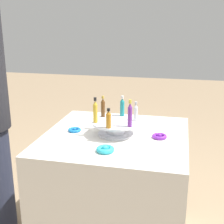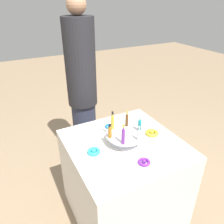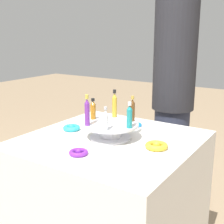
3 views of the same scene
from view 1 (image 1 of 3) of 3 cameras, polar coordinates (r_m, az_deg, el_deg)
party_table at (r=1.97m, az=0.64°, el=-14.39°), size 0.82×0.82×0.75m
display_stand at (r=1.79m, az=0.69°, el=-2.69°), size 0.28×0.28×0.08m
bottle_purple at (r=1.68m, az=3.30°, el=-0.44°), size 0.02×0.02×0.15m
bottle_clear at (r=1.79m, az=4.37°, el=0.03°), size 0.02×0.02×0.11m
bottle_teal at (r=1.87m, az=1.88°, el=0.99°), size 0.03×0.03×0.12m
bottle_brown at (r=1.85m, az=-1.66°, el=0.88°), size 0.02×0.02×0.13m
bottle_gold at (r=1.75m, az=-3.07°, el=0.16°), size 0.02×0.02×0.15m
bottle_amber at (r=1.66m, az=-0.64°, el=-1.28°), size 0.03×0.03×0.11m
ribbon_bow_purple at (r=1.77m, az=8.66°, el=-4.43°), size 0.08×0.08×0.03m
ribbon_bow_gold at (r=2.04m, az=2.23°, el=-1.33°), size 0.10×0.10×0.04m
ribbon_bow_blue at (r=1.87m, az=-6.84°, el=-3.23°), size 0.08×0.08×0.02m
ribbon_bow_teal at (r=1.58m, az=-1.32°, el=-6.81°), size 0.09×0.09×0.04m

